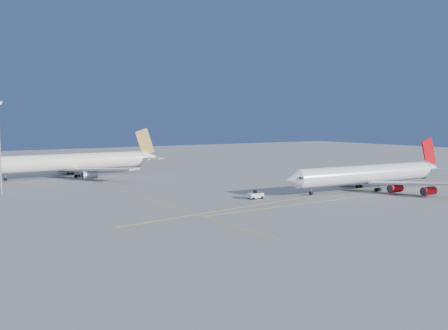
% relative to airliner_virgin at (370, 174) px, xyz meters
% --- Properties ---
extents(ground, '(500.00, 500.00, 0.00)m').
position_rel_airliner_virgin_xyz_m(ground, '(-22.05, 6.05, -4.54)').
color(ground, slate).
rests_on(ground, ground).
extents(taxiway_lines, '(118.86, 140.00, 0.02)m').
position_rel_airliner_virgin_xyz_m(taxiway_lines, '(-36.76, 12.39, -4.53)').
color(taxiway_lines, yellow).
rests_on(taxiway_lines, ground).
extents(airliner_virgin, '(61.05, 54.73, 15.06)m').
position_rel_airliner_virgin_xyz_m(airliner_virgin, '(0.00, 0.00, 0.00)').
color(airliner_virgin, white).
rests_on(airliner_virgin, ground).
extents(airliner_etihad, '(66.31, 61.39, 17.34)m').
position_rel_airliner_virgin_xyz_m(airliner_etihad, '(-62.01, 81.87, 0.74)').
color(airliner_etihad, '#F3E8CF').
rests_on(airliner_etihad, ground).
extents(pushback_tug, '(4.02, 2.53, 2.23)m').
position_rel_airliner_virgin_xyz_m(pushback_tug, '(-38.28, 4.75, -3.50)').
color(pushback_tug, white).
rests_on(pushback_tug, ground).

